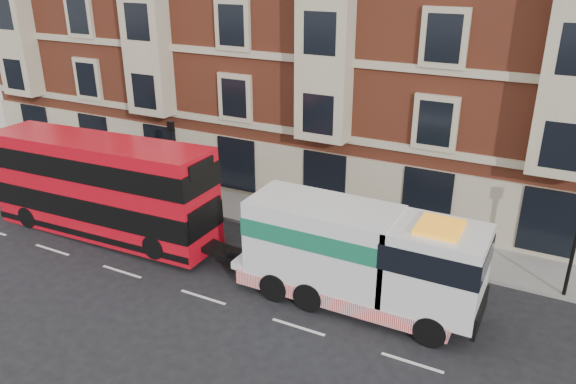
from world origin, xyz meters
name	(u,v)px	position (x,y,z in m)	size (l,w,h in m)	color
ground	(203,297)	(0.00, 0.00, 0.00)	(120.00, 120.00, 0.00)	black
sidewalk	(293,219)	(0.00, 7.50, 0.07)	(90.00, 3.00, 0.15)	slate
lamp_post_west	(173,157)	(-6.00, 6.20, 2.68)	(0.35, 0.15, 4.35)	black
double_decker_bus	(101,186)	(-6.95, 2.26, 2.40)	(11.19, 2.57, 4.53)	red
tow_truck	(355,255)	(5.10, 2.26, 1.98)	(8.96, 2.65, 3.73)	silver
pedestrian	(148,183)	(-7.77, 6.15, 1.02)	(0.64, 0.42, 1.74)	black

